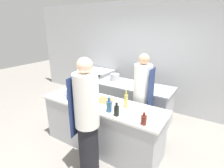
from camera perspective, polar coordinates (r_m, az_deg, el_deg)
ground_plane at (r=3.57m, az=-3.19°, el=-19.30°), size 16.00×16.00×0.00m
wall_back at (r=4.77m, az=11.67°, el=8.73°), size 8.00×0.06×2.80m
prep_counter at (r=3.31m, az=-3.33°, el=-13.16°), size 2.28×0.71×0.89m
pass_counter at (r=4.19m, az=6.77°, el=-6.04°), size 1.80×0.73×0.89m
oven_range at (r=5.34m, az=-5.14°, el=-0.29°), size 0.95×0.72×0.93m
chef_at_prep_near at (r=2.55m, az=-8.13°, el=-11.59°), size 0.38×0.37×1.81m
chef_at_stove at (r=3.39m, az=9.73°, el=-4.65°), size 0.35×0.33×1.72m
bottle_olive_oil at (r=3.41m, az=-15.18°, el=-2.94°), size 0.08×0.08×0.20m
bottle_vinegar at (r=2.75m, az=-0.95°, el=-7.23°), size 0.09×0.09×0.24m
bottle_wine at (r=3.26m, az=-8.37°, el=-3.62°), size 0.07×0.07×0.18m
bottle_cooking_oil at (r=2.47m, az=10.35°, el=-11.39°), size 0.08×0.08×0.18m
bottle_sauce at (r=2.65m, az=1.49°, el=-8.63°), size 0.08×0.08×0.21m
bottle_water at (r=2.89m, az=4.55°, el=-5.40°), size 0.06×0.06×0.31m
bowl_mixing_large at (r=3.48m, az=-9.93°, el=-3.01°), size 0.22×0.22×0.06m
bowl_prep_small at (r=3.32m, az=-13.07°, el=-4.24°), size 0.19×0.19×0.07m
bowl_ceramic_blue at (r=3.61m, az=-13.91°, el=-2.20°), size 0.26×0.26×0.09m
cup at (r=2.97m, az=1.24°, el=-6.36°), size 0.09×0.09×0.09m
cutting_board at (r=3.17m, az=-2.22°, el=-5.36°), size 0.34×0.27×0.01m
stockpot at (r=4.30m, az=0.95°, el=2.24°), size 0.22×0.22×0.16m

